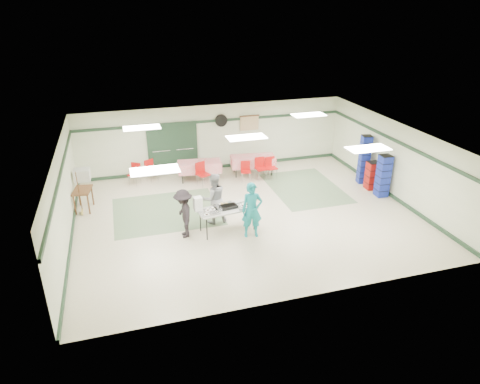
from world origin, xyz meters
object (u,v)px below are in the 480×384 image
object	(u,v)px
volunteer_dark	(184,214)
office_printer	(82,175)
serving_table	(227,210)
chair_d	(202,172)
volunteer_grey	(214,198)
crate_stack_blue_b	(383,176)
chair_loose_b	(135,172)
printer_table	(83,193)
broom	(79,192)
chair_c	(271,165)
chair_a	(260,166)
chair_b	(246,169)
chair_loose_a	(150,168)
crate_stack_blue_a	(364,160)
dining_table_b	(200,166)
crate_stack_red	(372,176)
volunteer_teal	(252,210)
dining_table_a	(253,161)

from	to	relation	value
volunteer_dark	office_printer	bearing A→B (deg)	-140.69
serving_table	chair_d	bearing A→B (deg)	82.65
volunteer_grey	crate_stack_blue_b	size ratio (longest dim) A/B	1.07
chair_loose_b	office_printer	distance (m)	2.09
printer_table	office_printer	world-z (taller)	office_printer
serving_table	broom	size ratio (longest dim) A/B	1.25
chair_c	office_printer	distance (m)	7.05
chair_a	office_printer	distance (m)	6.63
chair_a	chair_loose_b	size ratio (longest dim) A/B	1.04
chair_b	chair_loose_a	bearing A→B (deg)	175.77
volunteer_dark	chair_loose_b	xyz separation A→B (m)	(-1.14, 4.46, -0.24)
volunteer_grey	printer_table	bearing A→B (deg)	-31.92
volunteer_grey	broom	xyz separation A→B (m)	(-4.11, 1.86, -0.05)
chair_c	crate_stack_blue_a	size ratio (longest dim) A/B	0.45
chair_a	printer_table	distance (m)	6.68
dining_table_b	chair_c	size ratio (longest dim) A/B	2.04
volunteer_grey	chair_loose_a	size ratio (longest dim) A/B	1.97
dining_table_b	crate_stack_red	distance (m)	6.58
serving_table	printer_table	size ratio (longest dim) A/B	2.01
chair_b	crate_stack_blue_a	size ratio (longest dim) A/B	0.42
volunteer_grey	broom	distance (m)	4.51
volunteer_teal	chair_c	xyz separation A→B (m)	(2.13, 4.18, -0.33)
volunteer_dark	chair_loose_a	size ratio (longest dim) A/B	1.79
crate_stack_blue_a	crate_stack_red	xyz separation A→B (m)	(0.00, -0.63, -0.41)
volunteer_teal	volunteer_grey	distance (m)	1.46
chair_d	office_printer	xyz separation A→B (m)	(-4.26, -0.09, 0.39)
chair_a	printer_table	world-z (taller)	chair_a
chair_a	chair_b	xyz separation A→B (m)	(-0.62, -0.01, -0.06)
chair_b	chair_loose_a	xyz separation A→B (m)	(-3.57, 1.05, 0.03)
serving_table	crate_stack_red	world-z (taller)	crate_stack_red
crate_stack_blue_a	chair_d	bearing A→B (deg)	166.27
volunteer_grey	printer_table	size ratio (longest dim) A/B	1.78
volunteer_dark	chair_loose_b	distance (m)	4.61
chair_a	volunteer_dark	bearing A→B (deg)	-139.61
dining_table_a	chair_c	size ratio (longest dim) A/B	2.15
volunteer_teal	chair_a	bearing A→B (deg)	76.19
dining_table_a	printer_table	distance (m)	6.66
chair_a	chair_loose_a	bearing A→B (deg)	161.63
serving_table	broom	world-z (taller)	broom
office_printer	printer_table	bearing A→B (deg)	-88.03
volunteer_grey	chair_loose_a	world-z (taller)	volunteer_grey
dining_table_a	dining_table_b	size ratio (longest dim) A/B	1.06
dining_table_b	crate_stack_red	bearing A→B (deg)	-17.18
dining_table_b	crate_stack_red	size ratio (longest dim) A/B	1.64
volunteer_grey	chair_a	world-z (taller)	volunteer_grey
volunteer_grey	dining_table_a	xyz separation A→B (m)	(2.46, 3.59, -0.26)
volunteer_teal	chair_loose_b	bearing A→B (deg)	129.90
serving_table	printer_table	xyz separation A→B (m)	(-4.29, 2.75, -0.08)
volunteer_dark	chair_d	world-z (taller)	volunteer_dark
volunteer_dark	office_printer	size ratio (longest dim) A/B	2.84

